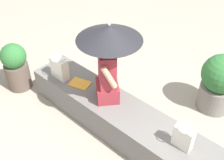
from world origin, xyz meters
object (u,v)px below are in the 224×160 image
at_px(handbag_black, 183,137).
at_px(planter_near, 219,82).
at_px(tote_bag_canvas, 60,68).
at_px(magazine, 80,84).
at_px(parasol, 109,33).
at_px(planter_far, 16,66).
at_px(person_seated, 107,74).

relative_size(handbag_black, planter_near, 0.34).
xyz_separation_m(tote_bag_canvas, planter_near, (-1.76, -1.40, -0.14)).
bearing_deg(magazine, planter_near, -154.42).
distance_m(parasol, planter_far, 1.87).
height_order(parasol, handbag_black, parasol).
height_order(parasol, tote_bag_canvas, parasol).
height_order(magazine, planter_near, planter_near).
distance_m(parasol, tote_bag_canvas, 1.09).
distance_m(person_seated, planter_far, 1.67).
bearing_deg(planter_near, planter_far, 33.39).
relative_size(tote_bag_canvas, magazine, 1.20).
bearing_deg(parasol, person_seated, 111.06).
relative_size(parasol, handbag_black, 3.44).
relative_size(person_seated, tote_bag_canvas, 2.68).
relative_size(magazine, planter_far, 0.36).
distance_m(parasol, magazine, 1.02).
bearing_deg(parasol, magazine, 17.46).
distance_m(handbag_black, planter_near, 1.32).
bearing_deg(planter_near, person_seated, 52.31).
relative_size(parasol, tote_bag_canvas, 3.09).
height_order(person_seated, magazine, person_seated).
height_order(person_seated, planter_near, person_seated).
height_order(tote_bag_canvas, magazine, tote_bag_canvas).
bearing_deg(magazine, tote_bag_canvas, -2.93).
bearing_deg(handbag_black, magazine, 0.70).
xyz_separation_m(parasol, magazine, (0.44, 0.14, -0.91)).
height_order(planter_near, planter_far, planter_near).
height_order(person_seated, parasol, parasol).
xyz_separation_m(person_seated, handbag_black, (-1.15, 0.04, -0.24)).
bearing_deg(tote_bag_canvas, handbag_black, -177.06).
bearing_deg(planter_far, tote_bag_canvas, -160.80).
relative_size(person_seated, planter_far, 1.15).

